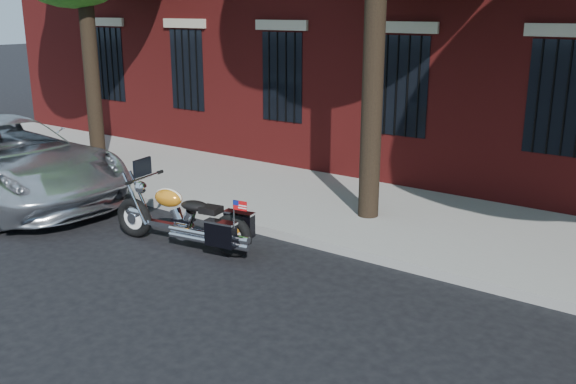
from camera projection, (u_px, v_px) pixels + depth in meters
The scene contains 5 objects.
ground at pixel (242, 268), 9.50m from camera, with size 120.00×120.00×0.00m, color black.
curb at pixel (296, 237), 10.55m from camera, with size 40.00×0.16×0.15m, color gray.
sidewalk at pixel (354, 210), 12.01m from camera, with size 40.00×3.60×0.15m, color gray.
motorcycle at pixel (188, 221), 10.16m from camera, with size 2.75×1.01×1.37m.
car_silver at pixel (4, 161), 12.64m from camera, with size 2.70×5.85×1.63m, color silver.
Camera 1 is at (5.75, -6.73, 3.70)m, focal length 40.00 mm.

